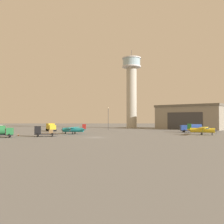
% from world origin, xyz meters
% --- Properties ---
extents(ground_plane, '(400.00, 400.00, 0.00)m').
position_xyz_m(ground_plane, '(0.00, 0.00, 0.00)').
color(ground_plane, slate).
extents(control_tower, '(9.67, 9.67, 40.10)m').
position_xyz_m(control_tower, '(14.39, 66.42, 21.45)').
color(control_tower, '#B2AD9E').
rests_on(control_tower, ground_plane).
extents(hangar, '(36.46, 35.11, 11.04)m').
position_xyz_m(hangar, '(42.14, 54.51, 5.54)').
color(hangar, gray).
rests_on(hangar, ground_plane).
extents(airplane_yellow, '(8.46, 10.62, 3.26)m').
position_xyz_m(airplane_yellow, '(30.67, 10.22, 1.52)').
color(airplane_yellow, gold).
rests_on(airplane_yellow, ground_plane).
extents(airplane_teal, '(8.23, 10.52, 3.09)m').
position_xyz_m(airplane_teal, '(-7.51, 14.17, 1.44)').
color(airplane_teal, teal).
rests_on(airplane_teal, ground_plane).
extents(truck_flatbed_black, '(6.09, 3.91, 2.76)m').
position_xyz_m(truck_flatbed_black, '(-14.22, 3.31, 1.32)').
color(truck_flatbed_black, '#38383D').
rests_on(truck_flatbed_black, ground_plane).
extents(truck_fuel_tanker_blue, '(7.15, 3.15, 2.83)m').
position_xyz_m(truck_fuel_tanker_blue, '(31.90, 24.36, 1.60)').
color(truck_fuel_tanker_blue, '#38383D').
rests_on(truck_fuel_tanker_blue, ground_plane).
extents(truck_box_yellow, '(5.03, 7.03, 2.93)m').
position_xyz_m(truck_box_yellow, '(-18.96, 33.06, 1.62)').
color(truck_box_yellow, '#38383D').
rests_on(truck_box_yellow, ground_plane).
extents(truck_fuel_tanker_green, '(6.08, 4.12, 3.01)m').
position_xyz_m(truck_fuel_tanker_green, '(-23.51, -0.56, 1.65)').
color(truck_fuel_tanker_green, '#38383D').
rests_on(truck_fuel_tanker_green, ground_plane).
extents(light_post_west, '(0.44, 0.44, 9.57)m').
position_xyz_m(light_post_west, '(2.77, 43.93, 5.64)').
color(light_post_west, '#38383D').
rests_on(light_post_west, ground_plane).
extents(traffic_cone_near_left, '(0.36, 0.36, 0.57)m').
position_xyz_m(traffic_cone_near_left, '(-21.67, 6.62, 0.28)').
color(traffic_cone_near_left, black).
rests_on(traffic_cone_near_left, ground_plane).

